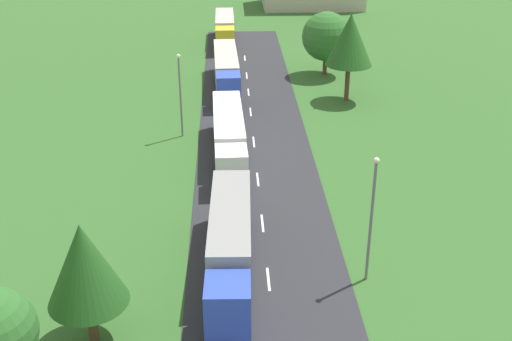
% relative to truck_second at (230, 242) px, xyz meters
% --- Properties ---
extents(truck_second, '(2.88, 13.74, 3.77)m').
position_rel_truck_second_xyz_m(truck_second, '(0.00, 0.00, 0.00)').
color(truck_second, blue).
rests_on(truck_second, road).
extents(truck_third, '(2.85, 14.56, 3.55)m').
position_rel_truck_second_xyz_m(truck_third, '(0.05, 16.92, -0.08)').
color(truck_third, white).
rests_on(truck_third, road).
extents(truck_fourth, '(2.90, 15.07, 3.68)m').
position_rel_truck_second_xyz_m(truck_fourth, '(-0.08, 35.31, -0.00)').
color(truck_fourth, blue).
rests_on(truck_fourth, road).
extents(truck_fifth, '(2.53, 12.90, 3.62)m').
position_rel_truck_second_xyz_m(truck_fifth, '(-0.23, 54.80, -0.06)').
color(truck_fifth, yellow).
rests_on(truck_fifth, road).
extents(lamppost_second, '(0.36, 0.36, 8.17)m').
position_rel_truck_second_xyz_m(lamppost_second, '(8.26, -1.13, 2.37)').
color(lamppost_second, slate).
rests_on(lamppost_second, ground).
extents(lamppost_third, '(0.36, 0.36, 7.77)m').
position_rel_truck_second_xyz_m(lamppost_third, '(-4.24, 21.95, 2.16)').
color(lamppost_third, slate).
rests_on(lamppost_third, ground).
extents(tree_oak, '(5.68, 5.68, 7.45)m').
position_rel_truck_second_xyz_m(tree_oak, '(11.57, 40.04, 2.40)').
color(tree_oak, '#513823').
rests_on(tree_oak, ground).
extents(tree_birch, '(4.19, 4.19, 7.11)m').
position_rel_truck_second_xyz_m(tree_birch, '(-7.33, -5.91, 2.58)').
color(tree_birch, '#513823').
rests_on(tree_birch, ground).
extents(tree_elm, '(4.83, 4.83, 9.21)m').
position_rel_truck_second_xyz_m(tree_elm, '(12.60, 30.99, 4.32)').
color(tree_elm, '#513823').
rests_on(tree_elm, ground).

